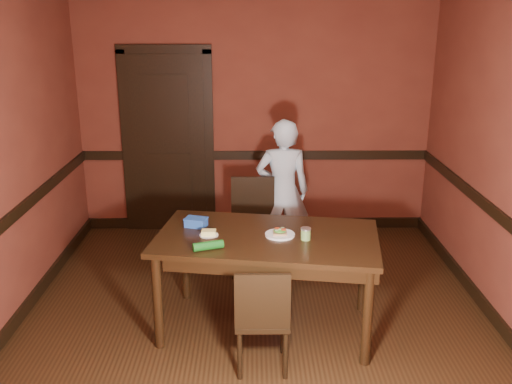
{
  "coord_description": "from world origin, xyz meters",
  "views": [
    {
      "loc": [
        -0.03,
        -4.2,
        2.49
      ],
      "look_at": [
        0.0,
        0.35,
        1.05
      ],
      "focal_mm": 40.0,
      "sensor_mm": 36.0,
      "label": 1
    }
  ],
  "objects_px": {
    "dining_table": "(267,282)",
    "sandwich_plate": "(280,234)",
    "cheese_saucer": "(209,234)",
    "person": "(282,192)",
    "chair_near": "(262,316)",
    "food_tub": "(196,222)",
    "chair_far": "(253,228)",
    "sauce_jar": "(306,234)"
  },
  "relations": [
    {
      "from": "chair_far",
      "to": "sandwich_plate",
      "type": "xyz_separation_m",
      "value": [
        0.21,
        -1.07,
        0.37
      ]
    },
    {
      "from": "sandwich_plate",
      "to": "cheese_saucer",
      "type": "distance_m",
      "value": 0.56
    },
    {
      "from": "person",
      "to": "sauce_jar",
      "type": "bearing_deg",
      "value": 92.99
    },
    {
      "from": "chair_far",
      "to": "chair_near",
      "type": "bearing_deg",
      "value": -87.13
    },
    {
      "from": "sandwich_plate",
      "to": "person",
      "type": "bearing_deg",
      "value": 86.14
    },
    {
      "from": "sauce_jar",
      "to": "food_tub",
      "type": "relative_size",
      "value": 0.46
    },
    {
      "from": "sandwich_plate",
      "to": "cheese_saucer",
      "type": "bearing_deg",
      "value": -179.99
    },
    {
      "from": "cheese_saucer",
      "to": "sandwich_plate",
      "type": "bearing_deg",
      "value": 0.01
    },
    {
      "from": "person",
      "to": "cheese_saucer",
      "type": "height_order",
      "value": "person"
    },
    {
      "from": "chair_near",
      "to": "person",
      "type": "height_order",
      "value": "person"
    },
    {
      "from": "chair_far",
      "to": "person",
      "type": "relative_size",
      "value": 0.62
    },
    {
      "from": "sandwich_plate",
      "to": "food_tub",
      "type": "relative_size",
      "value": 1.15
    },
    {
      "from": "sauce_jar",
      "to": "food_tub",
      "type": "bearing_deg",
      "value": 161.93
    },
    {
      "from": "chair_near",
      "to": "sandwich_plate",
      "type": "xyz_separation_m",
      "value": [
        0.15,
        0.54,
        0.42
      ]
    },
    {
      "from": "person",
      "to": "sandwich_plate",
      "type": "xyz_separation_m",
      "value": [
        -0.09,
        -1.35,
        0.08
      ]
    },
    {
      "from": "chair_far",
      "to": "sauce_jar",
      "type": "xyz_separation_m",
      "value": [
        0.4,
        -1.15,
        0.4
      ]
    },
    {
      "from": "dining_table",
      "to": "sauce_jar",
      "type": "bearing_deg",
      "value": -7.14
    },
    {
      "from": "sandwich_plate",
      "to": "cheese_saucer",
      "type": "xyz_separation_m",
      "value": [
        -0.56,
        -0.0,
        0.0
      ]
    },
    {
      "from": "sauce_jar",
      "to": "cheese_saucer",
      "type": "bearing_deg",
      "value": 173.69
    },
    {
      "from": "sauce_jar",
      "to": "person",
      "type": "bearing_deg",
      "value": 94.11
    },
    {
      "from": "dining_table",
      "to": "sandwich_plate",
      "type": "bearing_deg",
      "value": 8.57
    },
    {
      "from": "sauce_jar",
      "to": "food_tub",
      "type": "distance_m",
      "value": 0.92
    },
    {
      "from": "chair_near",
      "to": "food_tub",
      "type": "bearing_deg",
      "value": -54.77
    },
    {
      "from": "chair_far",
      "to": "cheese_saucer",
      "type": "distance_m",
      "value": 1.18
    },
    {
      "from": "chair_far",
      "to": "sauce_jar",
      "type": "relative_size",
      "value": 9.75
    },
    {
      "from": "chair_far",
      "to": "food_tub",
      "type": "bearing_deg",
      "value": -117.62
    },
    {
      "from": "chair_far",
      "to": "person",
      "type": "bearing_deg",
      "value": 44.19
    },
    {
      "from": "chair_far",
      "to": "sandwich_plate",
      "type": "height_order",
      "value": "chair_far"
    },
    {
      "from": "cheese_saucer",
      "to": "chair_near",
      "type": "bearing_deg",
      "value": -52.56
    },
    {
      "from": "sandwich_plate",
      "to": "cheese_saucer",
      "type": "height_order",
      "value": "sandwich_plate"
    },
    {
      "from": "chair_near",
      "to": "sauce_jar",
      "type": "xyz_separation_m",
      "value": [
        0.34,
        0.45,
        0.45
      ]
    },
    {
      "from": "cheese_saucer",
      "to": "food_tub",
      "type": "relative_size",
      "value": 0.73
    },
    {
      "from": "dining_table",
      "to": "chair_far",
      "type": "xyz_separation_m",
      "value": [
        -0.11,
        1.07,
        0.06
      ]
    },
    {
      "from": "sandwich_plate",
      "to": "dining_table",
      "type": "bearing_deg",
      "value": 179.94
    },
    {
      "from": "chair_near",
      "to": "sandwich_plate",
      "type": "relative_size",
      "value": 3.49
    },
    {
      "from": "dining_table",
      "to": "sandwich_plate",
      "type": "relative_size",
      "value": 7.36
    },
    {
      "from": "person",
      "to": "sauce_jar",
      "type": "xyz_separation_m",
      "value": [
        0.1,
        -1.44,
        0.11
      ]
    },
    {
      "from": "cheese_saucer",
      "to": "dining_table",
      "type": "bearing_deg",
      "value": 0.03
    },
    {
      "from": "person",
      "to": "cheese_saucer",
      "type": "bearing_deg",
      "value": 63.23
    },
    {
      "from": "dining_table",
      "to": "chair_near",
      "type": "height_order",
      "value": "chair_near"
    },
    {
      "from": "dining_table",
      "to": "sandwich_plate",
      "type": "xyz_separation_m",
      "value": [
        0.1,
        -0.0,
        0.42
      ]
    },
    {
      "from": "chair_near",
      "to": "food_tub",
      "type": "relative_size",
      "value": 4.01
    }
  ]
}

